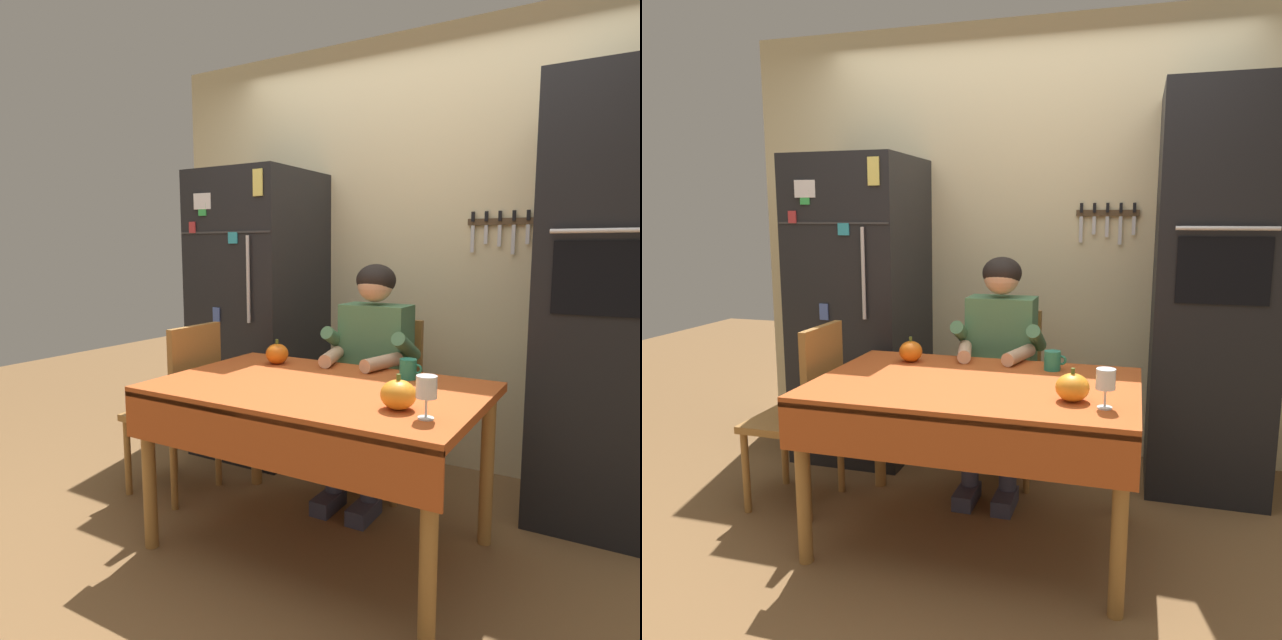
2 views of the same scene
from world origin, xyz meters
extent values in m
plane|color=brown|center=(0.00, 0.00, 0.00)|extent=(10.00, 10.00, 0.00)
cube|color=beige|center=(0.05, 1.35, 1.30)|extent=(3.70, 0.10, 2.60)
cube|color=#4C3823|center=(0.48, 1.29, 1.48)|extent=(0.36, 0.02, 0.04)
cube|color=silver|center=(0.33, 1.28, 1.38)|extent=(0.02, 0.01, 0.15)
cube|color=black|center=(0.33, 1.28, 1.51)|extent=(0.02, 0.01, 0.06)
cube|color=silver|center=(0.40, 1.28, 1.40)|extent=(0.02, 0.01, 0.10)
cube|color=black|center=(0.40, 1.28, 1.51)|extent=(0.02, 0.01, 0.06)
cube|color=silver|center=(0.48, 1.28, 1.40)|extent=(0.02, 0.01, 0.12)
cube|color=black|center=(0.48, 1.28, 1.51)|extent=(0.02, 0.01, 0.06)
cube|color=silver|center=(0.55, 1.28, 1.37)|extent=(0.02, 0.01, 0.16)
cube|color=black|center=(0.55, 1.28, 1.51)|extent=(0.02, 0.01, 0.06)
cube|color=silver|center=(0.63, 1.28, 1.40)|extent=(0.02, 0.01, 0.11)
cube|color=black|center=(0.63, 1.28, 1.51)|extent=(0.02, 0.01, 0.06)
cube|color=black|center=(-0.95, 0.96, 0.90)|extent=(0.68, 0.68, 1.80)
cylinder|color=silver|center=(-0.76, 0.60, 1.15)|extent=(0.02, 0.02, 0.50)
cube|color=#333335|center=(-0.95, 0.62, 1.42)|extent=(0.67, 0.01, 0.01)
cube|color=teal|center=(-0.88, 0.61, 1.39)|extent=(0.07, 0.01, 0.07)
cube|color=#E5D666|center=(-0.70, 0.61, 1.69)|extent=(0.07, 0.01, 0.15)
cube|color=green|center=(-1.11, 0.61, 1.56)|extent=(0.05, 0.01, 0.08)
cube|color=silver|center=(-1.11, 0.61, 1.60)|extent=(0.12, 0.02, 0.09)
cube|color=#B73338|center=(-1.19, 0.61, 1.45)|extent=(0.05, 0.01, 0.07)
cube|color=#4C66B7|center=(-1.02, 0.61, 0.93)|extent=(0.05, 0.01, 0.09)
cube|color=black|center=(1.05, 1.00, 1.05)|extent=(0.60, 0.60, 2.10)
cube|color=black|center=(1.05, 0.70, 1.20)|extent=(0.42, 0.01, 0.32)
cylinder|color=silver|center=(1.05, 0.67, 1.40)|extent=(0.45, 0.02, 0.02)
cylinder|color=#9E6B33|center=(-0.64, -0.29, 0.35)|extent=(0.06, 0.06, 0.70)
cylinder|color=#9E6B33|center=(-0.64, 0.49, 0.35)|extent=(0.06, 0.06, 0.70)
cylinder|color=#9E6B33|center=(0.64, -0.29, 0.35)|extent=(0.06, 0.06, 0.70)
cylinder|color=#9E6B33|center=(0.64, 0.49, 0.35)|extent=(0.06, 0.06, 0.70)
cube|color=#B24C1E|center=(0.00, 0.10, 0.72)|extent=(1.40, 0.90, 0.04)
cube|color=#B24C1E|center=(0.00, -0.34, 0.62)|extent=(1.40, 0.01, 0.20)
cube|color=#9E6B33|center=(-0.03, 0.79, 0.43)|extent=(0.40, 0.40, 0.04)
cube|color=#9E6B33|center=(-0.03, 0.97, 0.69)|extent=(0.36, 0.04, 0.48)
cylinder|color=#9E6B33|center=(-0.20, 0.62, 0.21)|extent=(0.04, 0.04, 0.41)
cylinder|color=#9E6B33|center=(-0.20, 0.96, 0.21)|extent=(0.04, 0.04, 0.41)
cylinder|color=#9E6B33|center=(0.14, 0.62, 0.21)|extent=(0.04, 0.04, 0.41)
cylinder|color=#9E6B33|center=(0.14, 0.96, 0.21)|extent=(0.04, 0.04, 0.41)
cube|color=#38384C|center=(-0.13, 0.41, 0.04)|extent=(0.10, 0.22, 0.08)
cube|color=#38384C|center=(0.07, 0.41, 0.04)|extent=(0.10, 0.22, 0.08)
cylinder|color=#38384C|center=(-0.13, 0.47, 0.23)|extent=(0.09, 0.09, 0.38)
cylinder|color=#38384C|center=(0.07, 0.47, 0.23)|extent=(0.09, 0.09, 0.38)
cube|color=#38384C|center=(-0.12, 0.63, 0.50)|extent=(0.12, 0.40, 0.11)
cube|color=#38384C|center=(0.06, 0.63, 0.50)|extent=(0.12, 0.40, 0.11)
cube|color=#4C7F56|center=(-0.03, 0.75, 0.79)|extent=(0.36, 0.20, 0.48)
cylinder|color=#4C7F56|center=(-0.23, 0.68, 0.83)|extent=(0.07, 0.26, 0.18)
cylinder|color=#4C7F56|center=(0.17, 0.68, 0.83)|extent=(0.07, 0.26, 0.18)
cylinder|color=#D8A884|center=(-0.17, 0.51, 0.78)|extent=(0.13, 0.27, 0.07)
cylinder|color=#D8A884|center=(0.11, 0.51, 0.78)|extent=(0.13, 0.27, 0.07)
sphere|color=#D8A884|center=(-0.03, 0.73, 1.14)|extent=(0.19, 0.19, 0.19)
ellipsoid|color=black|center=(-0.03, 0.74, 1.16)|extent=(0.21, 0.21, 0.17)
cube|color=#9E6B33|center=(-0.98, 0.19, 0.43)|extent=(0.40, 0.40, 0.04)
cube|color=#9E6B33|center=(-0.80, 0.19, 0.69)|extent=(0.04, 0.36, 0.48)
cylinder|color=#9E6B33|center=(-1.15, 0.36, 0.21)|extent=(0.04, 0.04, 0.41)
cylinder|color=#9E6B33|center=(-0.81, 0.36, 0.21)|extent=(0.04, 0.04, 0.41)
cylinder|color=#9E6B33|center=(-1.15, 0.02, 0.21)|extent=(0.04, 0.04, 0.41)
cylinder|color=#9E6B33|center=(-0.81, 0.02, 0.21)|extent=(0.04, 0.04, 0.41)
cylinder|color=#237F66|center=(0.30, 0.39, 0.79)|extent=(0.08, 0.08, 0.09)
torus|color=#237F66|center=(0.34, 0.39, 0.79)|extent=(0.05, 0.01, 0.05)
cylinder|color=white|center=(0.56, -0.13, 0.74)|extent=(0.06, 0.06, 0.01)
cylinder|color=white|center=(0.56, -0.13, 0.78)|extent=(0.01, 0.01, 0.07)
cylinder|color=white|center=(0.56, -0.13, 0.85)|extent=(0.07, 0.07, 0.08)
ellipsoid|color=orange|center=(-0.40, 0.37, 0.79)|extent=(0.12, 0.12, 0.10)
cylinder|color=#4C6023|center=(-0.40, 0.37, 0.85)|extent=(0.02, 0.02, 0.02)
ellipsoid|color=orange|center=(0.44, -0.07, 0.79)|extent=(0.13, 0.13, 0.11)
cylinder|color=#4C6023|center=(0.44, -0.07, 0.86)|extent=(0.02, 0.02, 0.02)
camera|label=1|loc=(1.18, -1.91, 1.33)|focal=30.83mm
camera|label=2|loc=(0.65, -2.37, 1.45)|focal=33.75mm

